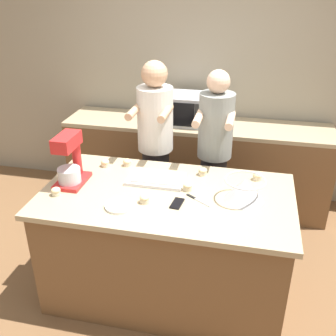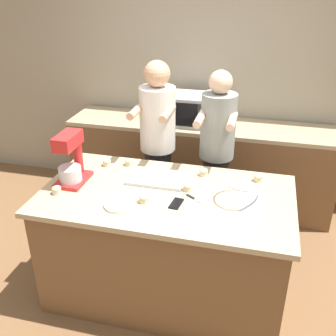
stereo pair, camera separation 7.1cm
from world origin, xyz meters
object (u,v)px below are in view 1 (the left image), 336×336
Objects in this scene: cupcake_4 at (188,187)px; cupcake_6 at (56,191)px; person_right at (214,158)px; stand_mixer at (70,162)px; cupcake_7 at (257,176)px; small_plate at (120,205)px; microwave_oven at (186,109)px; mixing_bowl at (244,189)px; cell_phone at (177,203)px; baking_tray at (156,178)px; cupcake_3 at (105,163)px; cupcake_1 at (75,164)px; cupcake_0 at (145,199)px; cupcake_5 at (203,171)px; cupcake_2 at (127,162)px; knife at (197,199)px; person_left at (155,150)px.

cupcake_4 and cupcake_6 have the same top height.
person_right is 24.48× the size of cupcake_6.
cupcake_7 is (1.38, 0.36, -0.14)m from stand_mixer.
microwave_oven is at bearing 84.74° from small_plate.
microwave_oven is (-0.67, 1.42, 0.09)m from mixing_bowl.
small_plate is (-0.16, -1.70, -0.16)m from microwave_oven.
cupcake_6 and cupcake_7 have the same top height.
small_plate reaches higher than cell_phone.
cupcake_3 is at bearing 162.22° from baking_tray.
person_right reaches higher than small_plate.
small_plate is at bearing -161.29° from mixing_bowl.
cupcake_1 reaches higher than small_plate.
cupcake_0 is 1.00× the size of cupcake_5.
microwave_oven is at bearing 66.91° from stand_mixer.
cupcake_2 is 1.00× the size of cupcake_7.
stand_mixer is at bearing 177.59° from knife.
cupcake_7 is at bearing 1.29° from cupcake_5.
mixing_bowl is at bearing -14.24° from cupcake_3.
person_left reaches higher than microwave_oven.
cupcake_7 is at bearing 1.47° from cupcake_3.
cell_phone is at bearing -100.20° from cupcake_4.
cell_phone is 2.22× the size of cupcake_4.
mixing_bowl is at bearing 9.84° from cupcake_6.
person_left reaches higher than knife.
cupcake_3 is (-0.47, 0.48, 0.00)m from cupcake_0.
person_left is at bearing 42.22° from cupcake_1.
cupcake_6 is at bearing -171.21° from knife.
cupcake_0 reaches higher than knife.
cupcake_7 is at bearing -1.07° from cupcake_2.
knife is at bearing -88.14° from cupcake_5.
baking_tray is 0.96× the size of microwave_oven.
person_left is 1.10m from mixing_bowl.
cupcake_2 is (-0.65, 0.42, 0.03)m from knife.
cupcake_0 is at bearing -146.09° from cupcake_7.
cupcake_4 is (-0.41, 0.05, -0.06)m from mixing_bowl.
cupcake_6 is at bearing -176.51° from cupcake_0.
stand_mixer reaches higher than cupcake_4.
baking_tray is at bearing 126.86° from cell_phone.
knife is 2.82× the size of cupcake_1.
person_left is 25.23× the size of cupcake_2.
cupcake_4 is 0.57m from cupcake_7.
person_right is 5.78× the size of mixing_bowl.
cell_phone is at bearing -100.22° from person_right.
small_plate is at bearing -129.52° from cupcake_5.
cupcake_4 reaches higher than cell_phone.
stand_mixer is 0.89m from cupcake_4.
cupcake_0 is 1.00× the size of cupcake_3.
person_right is at bearing 133.75° from cupcake_7.
cupcake_4 is (-0.09, 0.12, 0.03)m from knife.
small_plate is 3.09× the size of cupcake_2.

